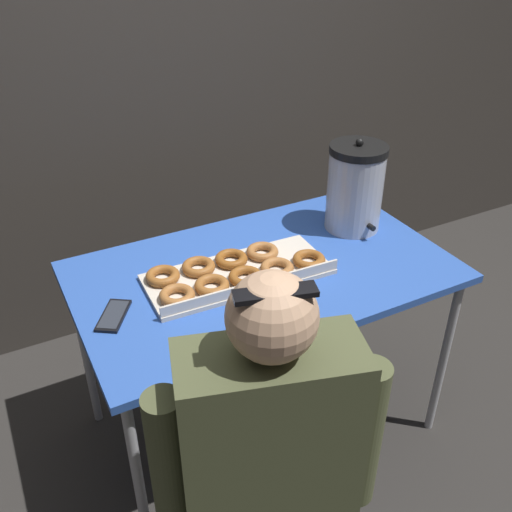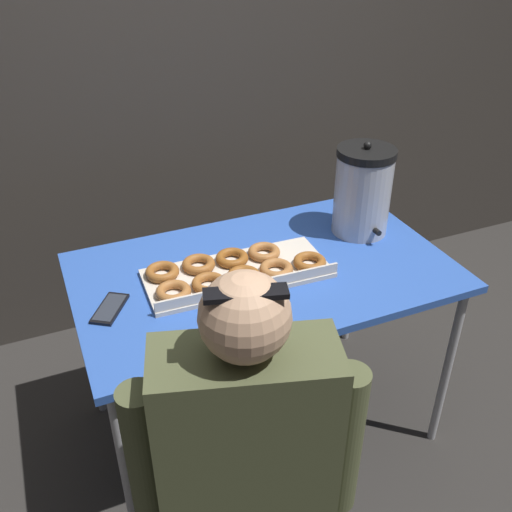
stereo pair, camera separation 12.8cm
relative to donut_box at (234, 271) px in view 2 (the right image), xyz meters
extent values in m
plane|color=#2D2B28|center=(0.11, 0.00, -0.78)|extent=(12.00, 12.00, 0.00)
cube|color=#38332D|center=(0.11, 0.99, 0.47)|extent=(6.00, 0.10, 2.50)
cube|color=#2D56B2|center=(0.11, 0.00, -0.04)|extent=(1.27, 0.76, 0.03)
cylinder|color=#ADADB2|center=(-0.48, -0.33, -0.41)|extent=(0.03, 0.03, 0.73)
cylinder|color=#ADADB2|center=(0.70, -0.33, -0.41)|extent=(0.03, 0.03, 0.73)
cylinder|color=#ADADB2|center=(-0.48, 0.34, -0.41)|extent=(0.03, 0.03, 0.73)
cylinder|color=#ADADB2|center=(0.70, 0.34, -0.41)|extent=(0.03, 0.03, 0.73)
cube|color=beige|center=(0.01, 0.01, -0.01)|extent=(0.62, 0.28, 0.02)
cube|color=beige|center=(0.01, -0.12, 0.01)|extent=(0.62, 0.03, 0.04)
torus|color=#A26431|center=(-0.22, -0.05, 0.01)|extent=(0.15, 0.15, 0.03)
torus|color=#985B28|center=(-0.10, -0.05, 0.01)|extent=(0.12, 0.12, 0.03)
torus|color=brown|center=(0.01, -0.05, 0.01)|extent=(0.14, 0.14, 0.03)
torus|color=#A56835|center=(0.13, -0.06, 0.01)|extent=(0.13, 0.13, 0.03)
torus|color=brown|center=(0.25, -0.06, 0.01)|extent=(0.16, 0.16, 0.03)
torus|color=#945724|center=(-0.22, 0.08, 0.01)|extent=(0.16, 0.16, 0.03)
torus|color=#975A27|center=(-0.10, 0.07, 0.01)|extent=(0.16, 0.16, 0.03)
torus|color=brown|center=(0.02, 0.07, 0.01)|extent=(0.16, 0.16, 0.03)
torus|color=#A46734|center=(0.14, 0.06, 0.01)|extent=(0.15, 0.15, 0.03)
cylinder|color=#B7B7BC|center=(0.55, 0.11, 0.13)|extent=(0.21, 0.21, 0.30)
cylinder|color=black|center=(0.55, 0.11, 0.29)|extent=(0.21, 0.21, 0.03)
sphere|color=black|center=(0.55, 0.11, 0.32)|extent=(0.03, 0.03, 0.03)
cylinder|color=black|center=(0.55, 0.00, 0.03)|extent=(0.02, 0.05, 0.02)
cube|color=black|center=(-0.42, -0.02, -0.02)|extent=(0.14, 0.17, 0.01)
cube|color=#2D333D|center=(-0.42, -0.02, -0.01)|extent=(0.12, 0.15, 0.00)
cube|color=#4C5133|center=(-0.21, -0.63, -0.05)|extent=(0.46, 0.30, 0.57)
sphere|color=tan|center=(-0.21, -0.63, 0.33)|extent=(0.20, 0.20, 0.20)
cube|color=black|center=(-0.22, -0.65, 0.40)|extent=(0.17, 0.09, 0.01)
cylinder|color=#4C5133|center=(0.02, -0.70, -0.08)|extent=(0.09, 0.09, 0.45)
cylinder|color=#4C5133|center=(-0.44, -0.56, -0.08)|extent=(0.09, 0.09, 0.45)
camera|label=1|loc=(-0.67, -1.43, 1.05)|focal=40.00mm
camera|label=2|loc=(-0.55, -1.48, 1.05)|focal=40.00mm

